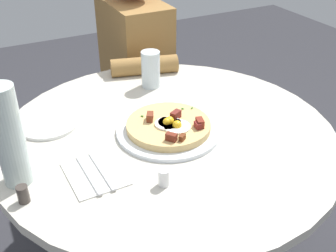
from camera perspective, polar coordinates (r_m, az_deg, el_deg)
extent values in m
cylinder|color=beige|center=(1.26, -0.07, -1.29)|extent=(1.02, 1.02, 0.03)
cylinder|color=#333338|center=(1.48, -0.06, -13.02)|extent=(0.12, 0.12, 0.69)
cube|color=#2D2D33|center=(2.11, -4.09, -1.85)|extent=(0.32, 0.28, 0.45)
cube|color=olive|center=(1.89, -4.62, 9.94)|extent=(0.38, 0.22, 0.48)
cylinder|color=olive|center=(1.61, -3.31, 8.35)|extent=(0.14, 0.27, 0.07)
cylinder|color=white|center=(1.24, 0.07, -0.62)|extent=(0.32, 0.32, 0.01)
cylinder|color=tan|center=(1.23, 0.07, 0.05)|extent=(0.25, 0.25, 0.02)
cylinder|color=white|center=(1.22, 0.24, 0.48)|extent=(0.07, 0.07, 0.01)
sphere|color=yellow|center=(1.22, 0.24, 0.72)|extent=(0.03, 0.03, 0.03)
cylinder|color=white|center=(1.20, 1.27, -0.10)|extent=(0.08, 0.08, 0.01)
sphere|color=yellow|center=(1.20, 1.27, 0.14)|extent=(0.03, 0.03, 0.03)
cylinder|color=white|center=(1.21, -0.15, 0.32)|extent=(0.07, 0.07, 0.01)
sphere|color=yellow|center=(1.21, -0.15, 0.56)|extent=(0.02, 0.02, 0.02)
cube|color=maroon|center=(1.24, 1.07, 1.55)|extent=(0.03, 0.04, 0.02)
cube|color=maroon|center=(1.20, 4.15, 0.10)|extent=(0.03, 0.02, 0.02)
cube|color=brown|center=(1.23, -2.53, 1.29)|extent=(0.04, 0.03, 0.02)
cube|color=maroon|center=(1.21, 4.45, 0.46)|extent=(0.04, 0.03, 0.02)
cube|color=brown|center=(1.14, 1.99, -1.60)|extent=(0.02, 0.03, 0.02)
cube|color=maroon|center=(1.14, 0.47, -1.55)|extent=(0.04, 0.03, 0.02)
cube|color=#387F2D|center=(1.25, -2.26, 1.25)|extent=(0.01, 0.01, 0.00)
cube|color=#387F2D|center=(1.30, 3.34, 2.52)|extent=(0.01, 0.01, 0.00)
cube|color=#387F2D|center=(1.29, 2.06, 2.45)|extent=(0.01, 0.01, 0.00)
cube|color=#387F2D|center=(1.26, -3.61, 1.40)|extent=(0.01, 0.01, 0.00)
cylinder|color=white|center=(1.33, -16.32, 0.32)|extent=(0.19, 0.19, 0.01)
cube|color=white|center=(1.09, -10.07, -6.53)|extent=(0.17, 0.14, 0.00)
cube|color=silver|center=(1.09, -9.20, -6.08)|extent=(0.18, 0.02, 0.00)
cube|color=silver|center=(1.09, -10.98, -6.60)|extent=(0.18, 0.02, 0.00)
cylinder|color=silver|center=(1.49, -2.43, 7.89)|extent=(0.07, 0.07, 0.13)
cylinder|color=silver|center=(1.05, -21.22, -1.41)|extent=(0.07, 0.07, 0.27)
cylinder|color=white|center=(1.03, -0.59, -7.19)|extent=(0.03, 0.03, 0.05)
cylinder|color=#3F3833|center=(1.04, -19.51, -8.92)|extent=(0.03, 0.03, 0.05)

